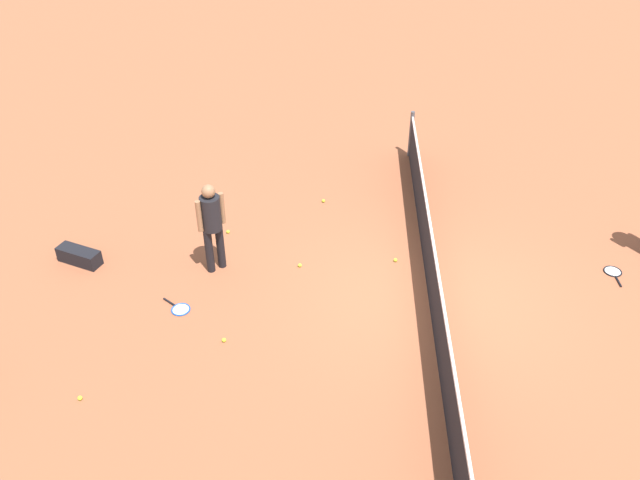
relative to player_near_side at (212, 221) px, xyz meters
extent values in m
plane|color=#9E5638|center=(0.65, 3.67, -1.01)|extent=(40.00, 40.00, 0.00)
cylinder|color=#4C4C51|center=(-4.35, 3.67, -0.47)|extent=(0.09, 0.09, 1.07)
cube|color=black|center=(0.65, 3.67, -0.55)|extent=(10.00, 0.02, 0.91)
cube|color=white|center=(0.65, 3.67, -0.07)|extent=(10.00, 0.04, 0.06)
cylinder|color=black|center=(0.07, -0.09, -0.58)|extent=(0.20, 0.20, 0.85)
cylinder|color=black|center=(-0.07, 0.09, -0.58)|extent=(0.20, 0.20, 0.85)
cylinder|color=black|center=(0.00, 0.00, 0.15)|extent=(0.48, 0.48, 0.62)
cylinder|color=#9E704C|center=(0.13, -0.17, 0.17)|extent=(0.13, 0.13, 0.58)
cylinder|color=#9E704C|center=(-0.13, 0.17, 0.17)|extent=(0.13, 0.13, 0.58)
sphere|color=#9E704C|center=(0.00, 0.00, 0.58)|extent=(0.32, 0.32, 0.23)
torus|color=blue|center=(1.13, -0.40, -1.00)|extent=(0.44, 0.44, 0.02)
cylinder|color=silver|center=(1.13, -0.40, -1.00)|extent=(0.37, 0.37, 0.00)
cylinder|color=black|center=(0.96, -0.63, -0.99)|extent=(0.19, 0.24, 0.03)
torus|color=black|center=(-0.19, 6.95, -1.00)|extent=(0.32, 0.32, 0.02)
cylinder|color=silver|center=(-0.19, 6.95, -1.00)|extent=(0.27, 0.27, 0.00)
cylinder|color=black|center=(0.09, 6.96, -0.99)|extent=(0.28, 0.04, 0.03)
sphere|color=#C6E033|center=(-0.33, 3.16, -0.98)|extent=(0.07, 0.07, 0.07)
sphere|color=#C6E033|center=(-0.10, 1.46, -0.98)|extent=(0.07, 0.07, 0.07)
sphere|color=#C6E033|center=(-2.26, 1.79, -0.98)|extent=(0.07, 0.07, 0.07)
sphere|color=#C6E033|center=(1.82, 0.42, -0.98)|extent=(0.07, 0.07, 0.07)
sphere|color=#C6E033|center=(3.05, -1.40, -0.98)|extent=(0.07, 0.07, 0.07)
sphere|color=#C6E033|center=(-1.08, 0.03, -0.98)|extent=(0.07, 0.07, 0.07)
cube|color=black|center=(-0.06, -2.46, -0.87)|extent=(0.55, 0.85, 0.28)
cylinder|color=black|center=(-0.19, -2.79, -0.87)|extent=(0.28, 0.19, 0.27)
camera|label=1|loc=(9.11, 2.22, 6.18)|focal=37.12mm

